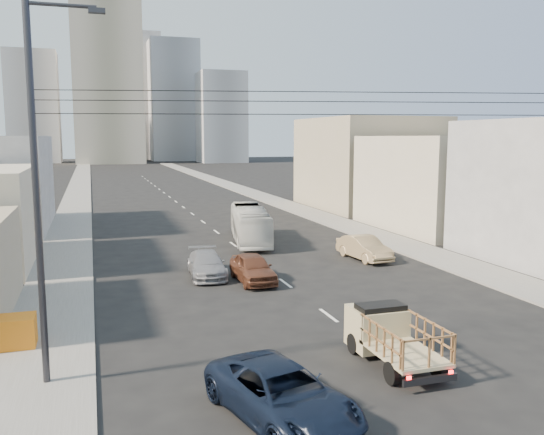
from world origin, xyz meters
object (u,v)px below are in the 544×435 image
sedan_brown (253,268)px  streetlamp_left (39,185)px  city_bus (250,224)px  flatbed_pickup (392,333)px  sedan_grey (207,264)px  crate_stack (10,332)px  sedan_tan (364,248)px  navy_pickup (282,394)px

sedan_brown → streetlamp_left: size_ratio=0.38×
city_bus → sedan_brown: 12.07m
flatbed_pickup → sedan_grey: bearing=104.4°
crate_stack → sedan_grey: bearing=44.7°
flatbed_pickup → sedan_brown: bearing=97.1°
flatbed_pickup → crate_stack: (-12.94, 5.42, -0.40)m
sedan_brown → sedan_grey: (-2.18, 1.98, -0.07)m
city_bus → sedan_brown: bearing=-94.6°
flatbed_pickup → streetlamp_left: streetlamp_left is taller
city_bus → sedan_grey: 11.03m
flatbed_pickup → crate_stack: flatbed_pickup is taller
streetlamp_left → crate_stack: 7.02m
flatbed_pickup → sedan_grey: 15.02m
flatbed_pickup → sedan_tan: 17.45m
sedan_brown → streetlamp_left: 15.66m
navy_pickup → crate_stack: size_ratio=3.06×
city_bus → crate_stack: bearing=-117.5°
city_bus → sedan_grey: (-5.23, -9.68, -0.67)m
flatbed_pickup → sedan_tan: flatbed_pickup is taller
streetlamp_left → flatbed_pickup: bearing=-8.6°
navy_pickup → sedan_brown: 15.68m
flatbed_pickup → streetlamp_left: 12.65m
city_bus → crate_stack: city_bus is taller
sedan_tan → streetlamp_left: streetlamp_left is taller
navy_pickup → sedan_tan: bearing=43.1°
sedan_brown → sedan_grey: size_ratio=0.94×
sedan_tan → crate_stack: sedan_tan is taller
city_bus → streetlamp_left: (-12.83, -22.51, 5.07)m
flatbed_pickup → sedan_grey: (-3.74, 14.54, -0.39)m
sedan_grey → crate_stack: bearing=-130.8°
flatbed_pickup → streetlamp_left: size_ratio=0.37×
flatbed_pickup → city_bus: size_ratio=0.45×
flatbed_pickup → sedan_grey: flatbed_pickup is taller
flatbed_pickup → sedan_tan: size_ratio=0.95×
city_bus → sedan_tan: bearing=-46.5°
navy_pickup → sedan_brown: (3.41, 15.30, 0.01)m
sedan_tan → sedan_grey: 10.77m
navy_pickup → sedan_grey: (1.23, 17.28, -0.07)m
navy_pickup → sedan_tan: (11.90, 18.76, -0.00)m
sedan_brown → sedan_tan: (8.49, 3.46, -0.01)m
streetlamp_left → sedan_grey: bearing=59.3°
streetlamp_left → crate_stack: (-1.61, 3.70, -5.75)m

